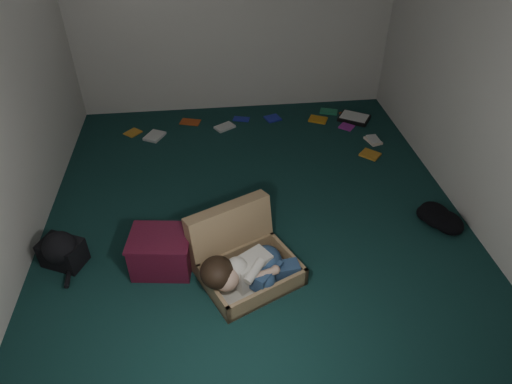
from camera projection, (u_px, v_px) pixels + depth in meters
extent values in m
plane|color=#11312F|center=(254.00, 211.00, 4.50)|extent=(4.50, 4.50, 0.00)
plane|color=silver|center=(233.00, 9.00, 5.48)|extent=(4.50, 0.00, 4.50)
plane|color=silver|center=(313.00, 314.00, 1.94)|extent=(4.50, 0.00, 4.50)
plane|color=silver|center=(486.00, 77.00, 3.90)|extent=(0.00, 4.50, 4.50)
cube|color=#9C7D56|center=(252.00, 274.00, 3.73)|extent=(0.90, 0.80, 0.17)
cube|color=beige|center=(252.00, 278.00, 3.75)|extent=(0.82, 0.72, 0.02)
cube|color=#9C7D56|center=(230.00, 234.00, 3.85)|extent=(0.77, 0.52, 0.55)
cube|color=silver|center=(251.00, 269.00, 3.65)|extent=(0.37, 0.33, 0.24)
sphere|color=tan|center=(226.00, 278.00, 3.49)|extent=(0.20, 0.20, 0.20)
ellipsoid|color=black|center=(217.00, 272.00, 3.49)|extent=(0.27, 0.28, 0.23)
ellipsoid|color=navy|center=(267.00, 261.00, 3.72)|extent=(0.25, 0.28, 0.23)
cube|color=navy|center=(266.00, 275.00, 3.61)|extent=(0.29, 0.30, 0.15)
cube|color=navy|center=(283.00, 270.00, 3.69)|extent=(0.27, 0.16, 0.12)
sphere|color=white|center=(291.00, 265.00, 3.77)|extent=(0.12, 0.12, 0.12)
sphere|color=white|center=(296.00, 271.00, 3.72)|extent=(0.11, 0.11, 0.11)
cylinder|color=tan|center=(266.00, 274.00, 3.55)|extent=(0.20, 0.14, 0.07)
cube|color=#4D0F22|center=(162.00, 253.00, 3.82)|extent=(0.53, 0.44, 0.32)
cube|color=#4D0F22|center=(159.00, 238.00, 3.71)|extent=(0.55, 0.46, 0.02)
cube|color=black|center=(354.00, 118.00, 5.97)|extent=(0.47, 0.44, 0.05)
cube|color=white|center=(354.00, 116.00, 5.95)|extent=(0.42, 0.39, 0.01)
cube|color=#C68122|center=(133.00, 132.00, 5.70)|extent=(0.20, 0.15, 0.02)
cube|color=#AB4016|center=(190.00, 122.00, 5.92)|extent=(0.24, 0.23, 0.02)
cube|color=silver|center=(225.00, 127.00, 5.80)|extent=(0.19, 0.23, 0.02)
cube|color=#1D289D|center=(273.00, 118.00, 5.99)|extent=(0.21, 0.23, 0.02)
cube|color=orange|center=(318.00, 120.00, 5.96)|extent=(0.24, 0.23, 0.02)
cube|color=#227D53|center=(329.00, 112.00, 6.14)|extent=(0.21, 0.16, 0.02)
cube|color=#9B2695|center=(347.00, 127.00, 5.81)|extent=(0.24, 0.24, 0.02)
cube|color=beige|center=(373.00, 141.00, 5.54)|extent=(0.18, 0.22, 0.02)
cube|color=#C68122|center=(370.00, 155.00, 5.29)|extent=(0.22, 0.24, 0.02)
cube|color=#AB4016|center=(349.00, 116.00, 6.05)|extent=(0.24, 0.22, 0.02)
cube|color=silver|center=(155.00, 137.00, 5.62)|extent=(0.22, 0.18, 0.02)
cube|color=#1D289D|center=(241.00, 119.00, 5.98)|extent=(0.24, 0.24, 0.02)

